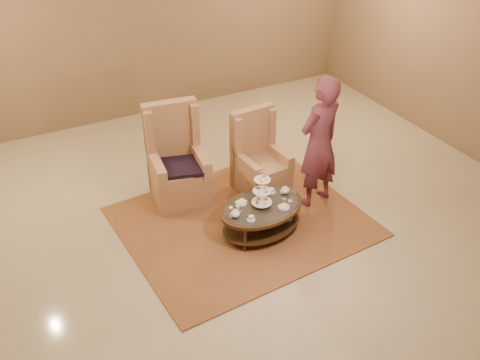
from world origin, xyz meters
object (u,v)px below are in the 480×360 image
armchair_right (258,164)px  person (319,143)px  tea_table (261,211)px  armchair_left (177,167)px

armchair_right → person: person is taller
tea_table → armchair_right: size_ratio=1.01×
tea_table → person: bearing=8.3°
tea_table → armchair_right: armchair_right is taller
armchair_right → person: size_ratio=0.64×
armchair_left → armchair_right: size_ratio=1.14×
tea_table → armchair_left: size_ratio=0.89×
person → tea_table: bearing=2.8°
armchair_left → person: bearing=-25.0°
armchair_left → person: 1.96m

